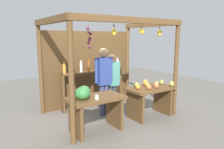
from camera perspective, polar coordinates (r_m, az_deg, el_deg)
ground_plane at (r=5.44m, az=-1.12°, el=-10.44°), size 12.00×12.00×0.00m
market_stall at (r=5.48m, az=-3.51°, el=4.18°), size 2.80×1.99×2.29m
fruit_counter_left at (r=4.29m, az=-5.24°, el=-7.65°), size 1.12×0.64×0.98m
fruit_counter_right at (r=5.19m, az=10.08°, el=-5.31°), size 1.12×0.64×0.87m
bottle_shelf_unit at (r=5.80m, az=-5.11°, el=-0.95°), size 1.79×0.22×1.35m
vendor_man at (r=5.08m, az=-2.19°, el=-0.31°), size 0.48×0.22×1.65m
vendor_woman at (r=5.33m, az=0.03°, el=-1.01°), size 0.48×0.20×1.49m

